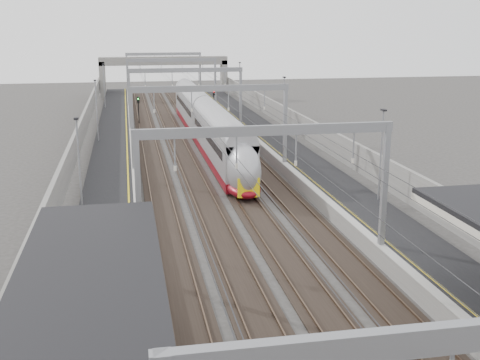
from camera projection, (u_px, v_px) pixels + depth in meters
name	position (u px, v px, depth m)	size (l,w,h in m)	color
platform_left	(114.00, 167.00, 51.38)	(4.00, 120.00, 1.00)	black
platform_right	(294.00, 160.00, 54.26)	(4.00, 120.00, 1.00)	black
tracks	(206.00, 168.00, 52.93)	(11.40, 140.00, 0.20)	black
overhead_line	(196.00, 91.00, 57.69)	(13.00, 140.00, 6.60)	gray
overbridge	(164.00, 66.00, 103.91)	(22.00, 2.20, 6.90)	slate
wall_left	(74.00, 156.00, 50.53)	(0.30, 120.00, 3.20)	slate
wall_right	(328.00, 146.00, 54.55)	(0.30, 120.00, 3.20)	slate
train	(208.00, 128.00, 62.17)	(2.51, 45.70, 3.97)	maroon
signal_green	(138.00, 105.00, 75.67)	(0.32, 0.32, 3.48)	black
signal_red_near	(202.00, 101.00, 80.07)	(0.32, 0.32, 3.48)	black
signal_red_far	(214.00, 97.00, 83.96)	(0.32, 0.32, 3.48)	black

